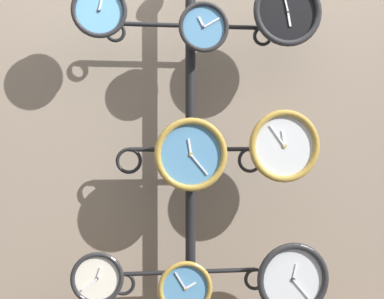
% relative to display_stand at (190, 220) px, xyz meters
% --- Properties ---
extents(shop_wall, '(4.40, 0.04, 2.80)m').
position_rel_display_stand_xyz_m(shop_wall, '(0.00, 0.16, 0.63)').
color(shop_wall, gray).
rests_on(shop_wall, ground_plane).
extents(display_stand, '(0.76, 0.34, 1.95)m').
position_rel_display_stand_xyz_m(display_stand, '(0.00, 0.00, 0.00)').
color(display_stand, black).
rests_on(display_stand, ground_plane).
extents(clock_top_left, '(0.23, 0.04, 0.23)m').
position_rel_display_stand_xyz_m(clock_top_left, '(-0.40, -0.10, 0.90)').
color(clock_top_left, '#60A8DB').
extents(clock_top_center, '(0.22, 0.04, 0.22)m').
position_rel_display_stand_xyz_m(clock_top_center, '(0.04, -0.10, 0.85)').
color(clock_top_center, '#4C84B2').
extents(clock_top_right, '(0.31, 0.04, 0.31)m').
position_rel_display_stand_xyz_m(clock_top_right, '(0.41, -0.12, 0.92)').
color(clock_top_right, black).
extents(clock_middle_center, '(0.32, 0.04, 0.32)m').
position_rel_display_stand_xyz_m(clock_middle_center, '(-0.01, -0.12, 0.30)').
color(clock_middle_center, '#4C84B2').
extents(clock_middle_right, '(0.32, 0.04, 0.32)m').
position_rel_display_stand_xyz_m(clock_middle_right, '(0.40, -0.11, 0.34)').
color(clock_middle_right, silver).
extents(clock_bottom_left, '(0.22, 0.04, 0.22)m').
position_rel_display_stand_xyz_m(clock_bottom_left, '(-0.41, -0.11, -0.22)').
color(clock_bottom_left, silver).
extents(clock_bottom_center, '(0.24, 0.04, 0.24)m').
position_rel_display_stand_xyz_m(clock_bottom_center, '(-0.04, -0.10, -0.28)').
color(clock_bottom_center, '#4C84B2').
extents(clock_bottom_right, '(0.33, 0.04, 0.33)m').
position_rel_display_stand_xyz_m(clock_bottom_right, '(0.44, -0.12, -0.25)').
color(clock_bottom_right, silver).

